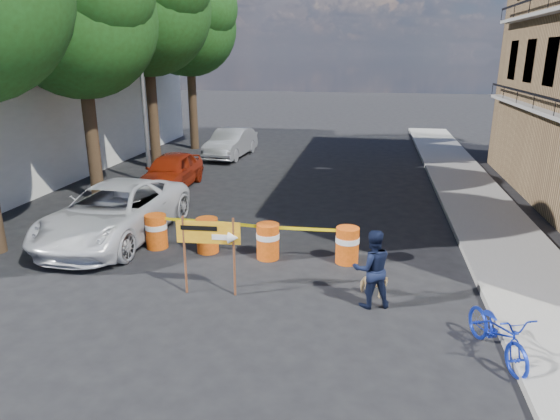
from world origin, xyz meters
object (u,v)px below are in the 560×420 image
at_px(barrel_far_right, 347,244).
at_px(pedestrian, 372,269).
at_px(dog, 374,285).
at_px(sedan_red, 171,171).
at_px(detour_sign, 216,239).
at_px(sedan_silver, 231,143).
at_px(bicycle, 501,309).
at_px(barrel_mid_left, 207,234).
at_px(barrel_mid_right, 268,241).
at_px(suv_white, 114,212).
at_px(barrel_far_left, 156,231).

relative_size(barrel_far_right, pedestrian, 0.55).
relative_size(dog, sedan_red, 0.16).
relative_size(detour_sign, sedan_silver, 0.41).
relative_size(detour_sign, bicycle, 0.97).
bearing_deg(barrel_mid_left, barrel_mid_right, -5.19).
relative_size(pedestrian, suv_white, 0.30).
height_order(barrel_far_left, bicycle, bicycle).
bearing_deg(barrel_far_right, pedestrian, -74.61).
distance_m(barrel_far_left, detour_sign, 3.40).
xyz_separation_m(barrel_mid_left, pedestrian, (4.15, -2.18, 0.34)).
bearing_deg(barrel_far_left, barrel_far_right, -1.16).
xyz_separation_m(barrel_far_left, suv_white, (-1.41, 0.48, 0.28)).
bearing_deg(bicycle, sedan_red, 116.58).
distance_m(dog, sedan_silver, 15.58).
xyz_separation_m(pedestrian, suv_white, (-6.97, 2.70, -0.07)).
distance_m(barrel_far_left, dog, 5.92).
relative_size(pedestrian, sedan_silver, 0.39).
bearing_deg(sedan_red, barrel_mid_right, -52.21).
bearing_deg(dog, barrel_far_right, 40.90).
bearing_deg(sedan_red, barrel_far_right, -42.34).
bearing_deg(detour_sign, pedestrian, -2.44).
xyz_separation_m(pedestrian, bicycle, (2.10, -1.43, 0.07)).
height_order(barrel_mid_right, detour_sign, detour_sign).
bearing_deg(dog, suv_white, 92.15).
distance_m(barrel_mid_left, barrel_far_right, 3.57).
xyz_separation_m(barrel_far_right, sedan_red, (-6.91, 5.90, 0.20)).
bearing_deg(barrel_mid_right, sedan_red, 129.67).
bearing_deg(barrel_mid_right, bicycle, -36.74).
xyz_separation_m(bicycle, sedan_red, (-9.60, 9.44, -0.21)).
relative_size(barrel_far_left, barrel_far_right, 1.00).
xyz_separation_m(detour_sign, sedan_silver, (-3.75, 14.39, -0.56)).
distance_m(suv_white, sedan_red, 5.35).
height_order(barrel_mid_right, dog, barrel_mid_right).
bearing_deg(barrel_far_left, barrel_mid_left, -1.53).
bearing_deg(dog, barrel_mid_left, 87.31).
bearing_deg(sedan_silver, bicycle, -55.42).
xyz_separation_m(dog, suv_white, (-7.03, 2.30, 0.48)).
relative_size(suv_white, sedan_red, 1.37).
height_order(barrel_far_right, sedan_red, sedan_red).
height_order(dog, sedan_silver, sedan_silver).
xyz_separation_m(barrel_mid_left, sedan_red, (-3.34, 5.83, 0.20)).
distance_m(detour_sign, suv_white, 4.73).
height_order(barrel_far_left, sedan_silver, sedan_silver).
bearing_deg(sedan_silver, sedan_red, -90.40).
bearing_deg(barrel_far_right, sedan_silver, 117.51).
bearing_deg(sedan_silver, barrel_far_right, -57.77).
relative_size(dog, sedan_silver, 0.15).
xyz_separation_m(barrel_mid_right, barrel_far_right, (1.95, 0.08, 0.00)).
distance_m(pedestrian, dog, 0.68).
bearing_deg(pedestrian, barrel_far_right, -91.19).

